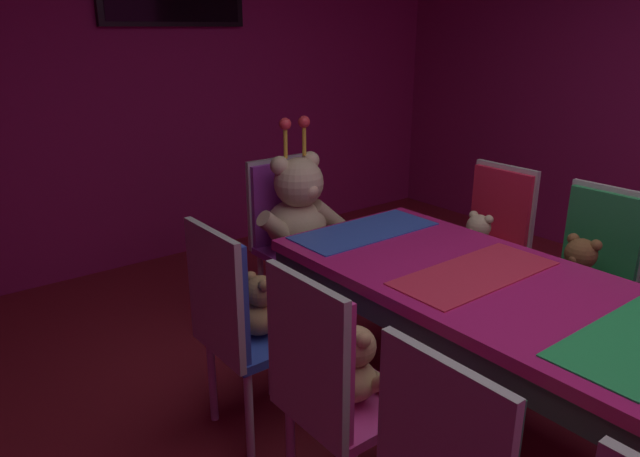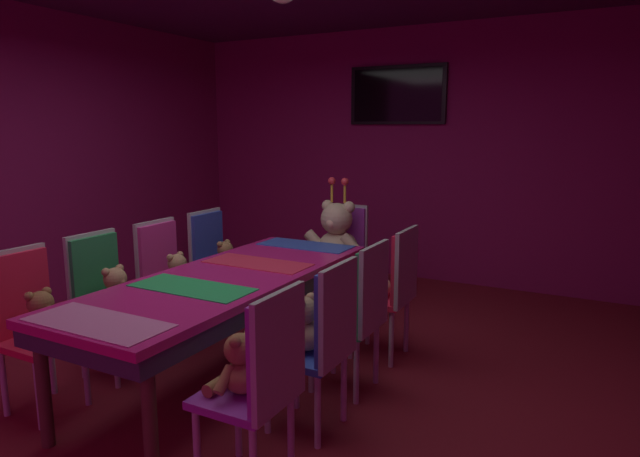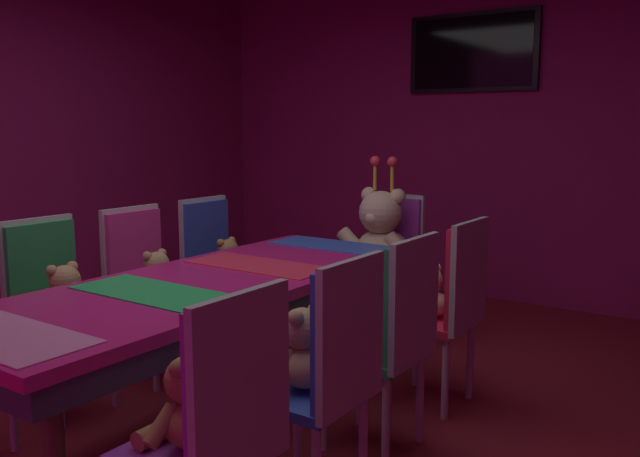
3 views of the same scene
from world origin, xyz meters
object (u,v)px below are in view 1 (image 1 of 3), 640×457
at_px(teddy_right_2, 578,272).
at_px(king_teddy_bear, 300,211).
at_px(chair_left_3, 233,314).
at_px(chair_right_2, 593,264).
at_px(throne_chair, 284,223).
at_px(teddy_left_1, 490,457).
at_px(chair_left_2, 325,378).
at_px(chair_right_3, 493,232).
at_px(teddy_left_3, 262,308).
at_px(teddy_left_2, 356,367).
at_px(banquet_table, 547,323).
at_px(teddy_right_3, 477,241).

distance_m(teddy_right_2, king_teddy_bear, 1.52).
height_order(chair_left_3, chair_right_2, same).
distance_m(chair_left_3, king_teddy_bear, 1.11).
distance_m(chair_right_2, teddy_right_2, 0.15).
relative_size(throne_chair, king_teddy_bear, 1.24).
height_order(teddy_left_1, chair_left_2, chair_left_2).
xyz_separation_m(chair_right_2, throne_chair, (-0.85, 1.50, 0.00)).
relative_size(chair_left_3, throne_chair, 1.00).
relative_size(chair_right_2, king_teddy_bear, 1.24).
height_order(chair_left_3, teddy_right_2, chair_left_3).
height_order(chair_right_2, throne_chair, same).
bearing_deg(teddy_left_1, king_teddy_bear, 69.01).
bearing_deg(chair_right_3, teddy_left_3, -1.15).
bearing_deg(teddy_left_3, chair_right_3, -1.15).
xyz_separation_m(chair_left_3, chair_right_3, (1.71, -0.03, 0.00)).
distance_m(teddy_left_2, chair_right_2, 1.56).
distance_m(banquet_table, king_teddy_bear, 1.61).
bearing_deg(banquet_table, teddy_left_2, 157.09).
bearing_deg(chair_left_2, teddy_left_1, -77.80).
xyz_separation_m(chair_left_2, chair_right_2, (1.71, -0.03, 0.00)).
bearing_deg(teddy_left_1, teddy_left_2, 88.19).
bearing_deg(teddy_right_2, chair_left_2, -1.21).
bearing_deg(teddy_right_3, chair_right_3, 180.00).
xyz_separation_m(chair_left_2, teddy_left_3, (0.14, 0.61, -0.02)).
xyz_separation_m(teddy_left_1, chair_left_2, (-0.13, 0.58, 0.00)).
bearing_deg(banquet_table, chair_left_3, 133.52).
xyz_separation_m(chair_left_3, teddy_left_3, (0.14, 0.00, -0.02)).
height_order(chair_left_3, chair_right_3, same).
bearing_deg(teddy_left_2, throne_chair, 64.35).
relative_size(chair_left_3, teddy_left_3, 3.34).
distance_m(teddy_right_2, chair_right_3, 0.62).
relative_size(teddy_left_3, king_teddy_bear, 0.37).
relative_size(banquet_table, teddy_right_2, 7.49).
bearing_deg(teddy_left_1, chair_left_3, 96.41).
height_order(teddy_left_3, chair_right_3, chair_right_3).
xyz_separation_m(chair_right_2, king_teddy_bear, (-0.85, 1.34, 0.12)).
relative_size(teddy_left_2, chair_left_3, 0.31).
bearing_deg(teddy_right_2, chair_right_3, -103.28).
distance_m(chair_left_2, king_teddy_bear, 1.56).
height_order(teddy_left_1, teddy_right_3, teddy_left_1).
height_order(teddy_left_3, throne_chair, throne_chair).
relative_size(chair_left_3, chair_right_2, 1.00).
relative_size(banquet_table, teddy_left_1, 7.41).
bearing_deg(throne_chair, teddy_right_3, 38.29).
bearing_deg(chair_right_2, teddy_left_2, -1.21).
height_order(chair_left_2, chair_right_3, same).
bearing_deg(throne_chair, chair_right_3, 43.50).
xyz_separation_m(teddy_left_1, teddy_right_2, (1.43, 0.55, -0.00)).
bearing_deg(throne_chair, teddy_right_2, 25.23).
bearing_deg(teddy_left_3, teddy_left_2, -89.19).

